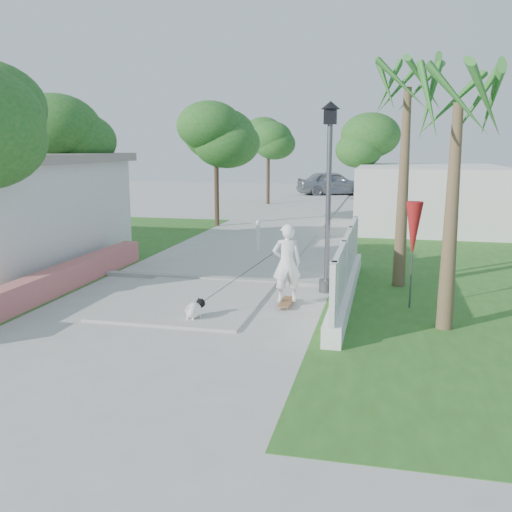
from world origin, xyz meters
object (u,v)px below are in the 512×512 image
(patio_umbrella, at_px, (413,231))
(bollard, at_px, (258,236))
(street_lamp, at_px, (329,190))
(parked_car, at_px, (333,183))
(dog, at_px, (195,309))
(skateboarder, at_px, (249,274))

(patio_umbrella, bearing_deg, bollard, 129.91)
(street_lamp, relative_size, parked_car, 0.88)
(bollard, xyz_separation_m, parked_car, (0.23, 23.03, 0.27))
(patio_umbrella, relative_size, dog, 3.78)
(skateboarder, relative_size, dog, 3.25)
(street_lamp, distance_m, patio_umbrella, 2.27)
(street_lamp, bearing_deg, parked_car, 95.12)
(bollard, height_order, patio_umbrella, patio_umbrella)
(street_lamp, height_order, bollard, street_lamp)
(patio_umbrella, bearing_deg, dog, -155.91)
(street_lamp, distance_m, dog, 4.30)
(bollard, relative_size, parked_car, 0.22)
(street_lamp, height_order, dog, street_lamp)
(bollard, bearing_deg, skateboarder, -78.97)
(dog, bearing_deg, parked_car, 109.77)
(street_lamp, xyz_separation_m, patio_umbrella, (1.90, -1.00, -0.74))
(skateboarder, bearing_deg, patio_umbrella, 176.11)
(street_lamp, distance_m, skateboarder, 2.90)
(skateboarder, relative_size, parked_car, 0.39)
(bollard, bearing_deg, dog, -87.06)
(bollard, height_order, dog, bollard)
(patio_umbrella, height_order, parked_car, patio_umbrella)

